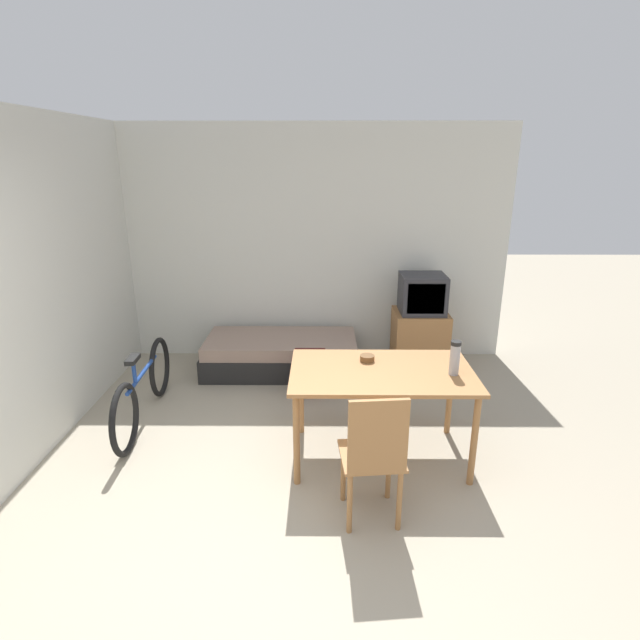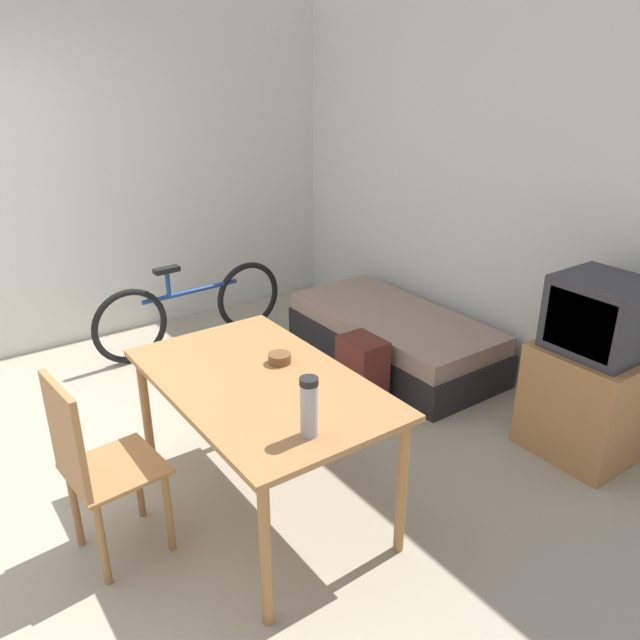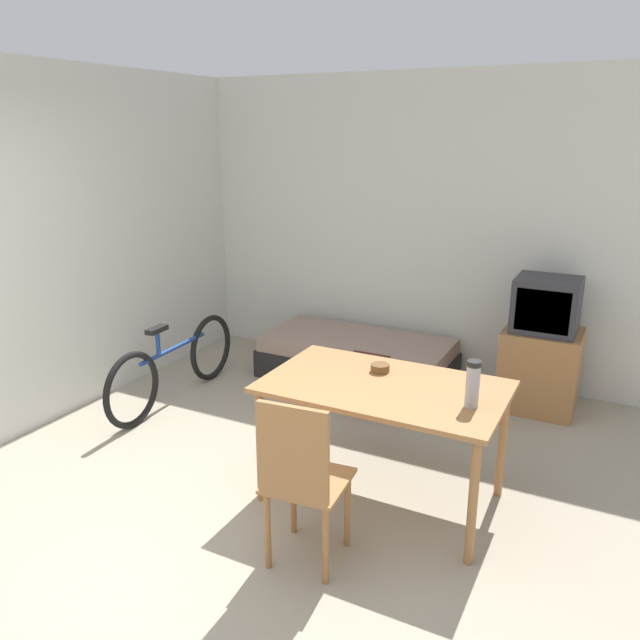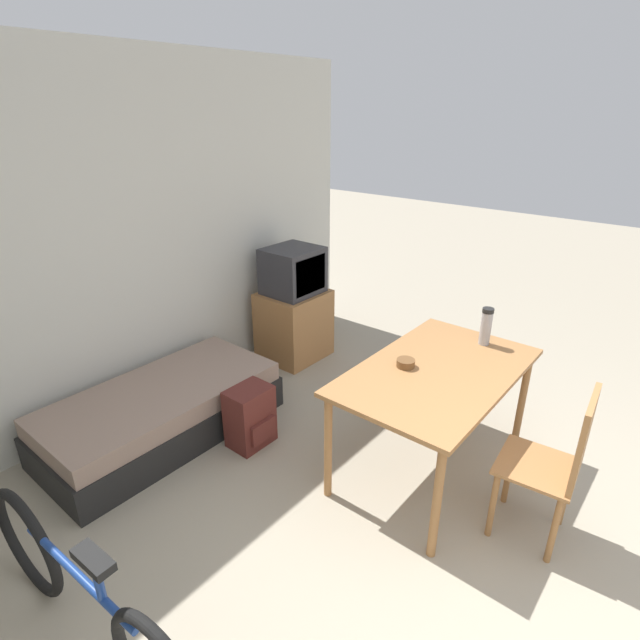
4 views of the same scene
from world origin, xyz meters
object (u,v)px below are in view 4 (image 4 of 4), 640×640
object	(u,v)px
tv	(294,308)
daybed	(163,412)
bicycle	(86,601)
backpack	(251,417)
dining_table	(437,380)
mate_bowl	(406,363)
wooden_chair	(558,461)
thermos_flask	(487,325)

from	to	relation	value
tv	daybed	bearing A→B (deg)	-176.21
tv	bicycle	size ratio (longest dim) A/B	0.66
tv	backpack	size ratio (longest dim) A/B	2.41
dining_table	bicycle	xyz separation A→B (m)	(-2.09, 0.57, -0.37)
dining_table	mate_bowl	xyz separation A→B (m)	(-0.10, 0.18, 0.10)
dining_table	wooden_chair	world-z (taller)	wooden_chair
daybed	bicycle	distance (m)	1.64
tv	bicycle	bearing A→B (deg)	-155.34
wooden_chair	thermos_flask	distance (m)	1.05
bicycle	mate_bowl	world-z (taller)	mate_bowl
wooden_chair	daybed	bearing A→B (deg)	107.71
tv	mate_bowl	xyz separation A→B (m)	(-0.75, -1.65, 0.28)
dining_table	thermos_flask	size ratio (longest dim) A/B	5.30
wooden_chair	backpack	bearing A→B (deg)	103.51
dining_table	bicycle	size ratio (longest dim) A/B	0.85
dining_table	backpack	bearing A→B (deg)	117.53
wooden_chair	thermos_flask	world-z (taller)	thermos_flask
wooden_chair	mate_bowl	size ratio (longest dim) A/B	8.26
wooden_chair	tv	bearing A→B (deg)	73.53
daybed	wooden_chair	bearing A→B (deg)	-72.29
wooden_chair	thermos_flask	xyz separation A→B (m)	(0.66, 0.72, 0.37)
thermos_flask	backpack	xyz separation A→B (m)	(-1.12, 1.21, -0.68)
daybed	tv	xyz separation A→B (m)	(1.58, 0.10, 0.31)
bicycle	mate_bowl	distance (m)	2.09
tv	mate_bowl	world-z (taller)	tv
daybed	tv	world-z (taller)	tv
daybed	dining_table	size ratio (longest dim) A/B	1.22
dining_table	wooden_chair	bearing A→B (deg)	-99.05
dining_table	thermos_flask	distance (m)	0.59
tv	thermos_flask	size ratio (longest dim) A/B	4.11
wooden_chair	backpack	world-z (taller)	wooden_chair
backpack	daybed	bearing A→B (deg)	120.01
wooden_chair	bicycle	xyz separation A→B (m)	(-1.96, 1.36, -0.23)
wooden_chair	backpack	xyz separation A→B (m)	(-0.46, 1.93, -0.31)
dining_table	daybed	bearing A→B (deg)	118.39
backpack	bicycle	bearing A→B (deg)	-159.44
daybed	dining_table	world-z (taller)	dining_table
thermos_flask	tv	bearing A→B (deg)	86.58
wooden_chair	backpack	size ratio (longest dim) A/B	2.12
mate_bowl	dining_table	bearing A→B (deg)	-60.83
daybed	thermos_flask	size ratio (longest dim) A/B	6.49
dining_table	tv	bearing A→B (deg)	70.44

